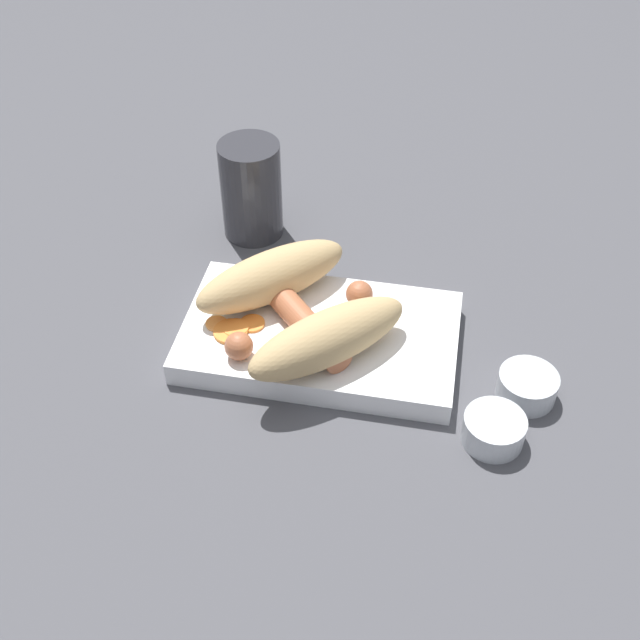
# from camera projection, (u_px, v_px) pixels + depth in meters

# --- Properties ---
(ground_plane) EXTENTS (3.00, 3.00, 0.00)m
(ground_plane) POSITION_uv_depth(u_px,v_px,m) (320.00, 346.00, 0.77)
(ground_plane) COLOR #4C4C51
(food_tray) EXTENTS (0.26, 0.15, 0.02)m
(food_tray) POSITION_uv_depth(u_px,v_px,m) (320.00, 337.00, 0.76)
(food_tray) COLOR white
(food_tray) RESTS_ON ground_plane
(bread_roll) EXTENTS (0.22, 0.22, 0.05)m
(bread_roll) POSITION_uv_depth(u_px,v_px,m) (299.00, 306.00, 0.74)
(bread_roll) COLOR tan
(bread_roll) RESTS_ON food_tray
(sausage) EXTENTS (0.12, 0.12, 0.03)m
(sausage) POSITION_uv_depth(u_px,v_px,m) (301.00, 319.00, 0.74)
(sausage) COLOR #B26642
(sausage) RESTS_ON food_tray
(pickled_veggies) EXTENTS (0.06, 0.05, 0.00)m
(pickled_veggies) POSITION_uv_depth(u_px,v_px,m) (234.00, 328.00, 0.75)
(pickled_veggies) COLOR orange
(pickled_veggies) RESTS_ON food_tray
(condiment_cup_near) EXTENTS (0.05, 0.05, 0.03)m
(condiment_cup_near) POSITION_uv_depth(u_px,v_px,m) (493.00, 431.00, 0.68)
(condiment_cup_near) COLOR silver
(condiment_cup_near) RESTS_ON ground_plane
(condiment_cup_far) EXTENTS (0.05, 0.05, 0.03)m
(condiment_cup_far) POSITION_uv_depth(u_px,v_px,m) (527.00, 387.00, 0.71)
(condiment_cup_far) COLOR silver
(condiment_cup_far) RESTS_ON ground_plane
(drink_glass) EXTENTS (0.07, 0.07, 0.11)m
(drink_glass) POSITION_uv_depth(u_px,v_px,m) (251.00, 190.00, 0.86)
(drink_glass) COLOR #333338
(drink_glass) RESTS_ON ground_plane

